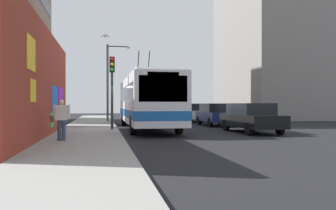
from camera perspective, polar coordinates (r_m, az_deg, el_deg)
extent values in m
plane|color=black|center=(20.05, -7.99, -4.25)|extent=(80.00, 80.00, 0.00)
cube|color=gray|center=(20.04, -12.58, -4.04)|extent=(48.00, 3.20, 0.15)
cube|color=maroon|center=(16.55, -19.12, 3.18)|extent=(14.73, 0.30, 4.83)
cube|color=#8C19D8|center=(21.03, -16.82, 1.54)|extent=(2.06, 0.02, 0.89)
cube|color=green|center=(17.54, -18.09, -2.25)|extent=(1.02, 0.02, 0.67)
cube|color=blue|center=(18.50, -17.69, 0.91)|extent=(2.06, 0.02, 1.26)
cube|color=yellow|center=(12.95, -20.81, 2.15)|extent=(0.94, 0.02, 0.78)
cube|color=yellow|center=(12.73, -21.08, 7.72)|extent=(1.39, 0.02, 1.13)
cube|color=gray|center=(35.72, -24.43, 14.37)|extent=(9.45, 6.29, 20.63)
cube|color=black|center=(34.12, -19.23, 4.96)|extent=(8.03, 0.04, 1.10)
cube|color=black|center=(34.54, -19.24, 10.26)|extent=(8.03, 0.04, 1.10)
cube|color=black|center=(35.24, -19.24, 15.38)|extent=(8.03, 0.04, 1.10)
cube|color=gray|center=(41.07, 16.03, 13.01)|extent=(13.65, 8.34, 21.35)
cube|color=black|center=(42.18, 21.13, 4.04)|extent=(11.60, 0.04, 1.10)
cube|color=black|center=(42.51, 21.13, 8.34)|extent=(11.60, 0.04, 1.10)
cube|color=black|center=(43.09, 21.14, 12.56)|extent=(11.60, 0.04, 1.10)
cube|color=silver|center=(21.82, -3.46, 0.76)|extent=(12.17, 2.59, 2.64)
cube|color=silver|center=(21.87, -3.46, 4.37)|extent=(11.68, 2.38, 0.12)
cube|color=#1959A5|center=(21.82, -3.46, -1.26)|extent=(12.19, 2.61, 0.44)
cube|color=black|center=(15.83, -0.76, 2.66)|extent=(0.04, 2.20, 1.19)
cube|color=black|center=(21.82, -3.46, 1.80)|extent=(11.20, 2.62, 0.84)
cube|color=orange|center=(15.88, -0.77, 4.84)|extent=(0.06, 1.42, 0.28)
cylinder|color=black|center=(23.80, -3.16, 6.06)|extent=(1.43, 0.06, 2.00)
cylinder|color=black|center=(23.72, -4.84, 6.08)|extent=(1.43, 0.06, 2.00)
cylinder|color=black|center=(18.20, 1.73, -3.12)|extent=(1.00, 0.28, 1.00)
cylinder|color=black|center=(17.85, -5.67, -3.18)|extent=(1.00, 0.28, 1.00)
cylinder|color=black|center=(25.85, -1.93, -2.15)|extent=(1.00, 0.28, 1.00)
cylinder|color=black|center=(25.61, -7.14, -2.17)|extent=(1.00, 0.28, 1.00)
cube|color=black|center=(19.63, 13.17, -2.44)|extent=(4.93, 1.85, 0.66)
cube|color=black|center=(19.70, 13.06, -0.60)|extent=(2.96, 1.66, 0.60)
cylinder|color=black|center=(18.55, 17.53, -3.62)|extent=(0.64, 0.22, 0.64)
cylinder|color=black|center=(17.83, 12.85, -3.77)|extent=(0.64, 0.22, 0.64)
cylinder|color=black|center=(21.47, 13.44, -3.10)|extent=(0.64, 0.22, 0.64)
cylinder|color=black|center=(20.86, 9.30, -3.20)|extent=(0.64, 0.22, 0.64)
cube|color=navy|center=(25.29, 7.66, -1.86)|extent=(4.16, 1.83, 0.66)
cube|color=black|center=(25.35, 7.60, -0.43)|extent=(2.50, 1.65, 0.60)
cylinder|color=black|center=(24.28, 10.50, -2.72)|extent=(0.64, 0.22, 0.64)
cylinder|color=black|center=(23.75, 6.82, -2.79)|extent=(0.64, 0.22, 0.64)
cylinder|color=black|center=(26.86, 8.40, -2.45)|extent=(0.64, 0.22, 0.64)
cylinder|color=black|center=(26.38, 5.04, -2.49)|extent=(0.64, 0.22, 0.64)
cube|color=white|center=(30.54, 4.45, -1.51)|extent=(4.45, 1.85, 0.66)
cube|color=black|center=(30.61, 4.41, -0.33)|extent=(2.67, 1.66, 0.60)
cylinder|color=black|center=(29.37, 6.75, -2.22)|extent=(0.64, 0.22, 0.64)
cylinder|color=black|center=(28.92, 3.63, -2.26)|extent=(0.64, 0.22, 0.64)
cylinder|color=black|center=(32.18, 5.19, -2.01)|extent=(0.64, 0.22, 0.64)
cylinder|color=black|center=(31.78, 2.33, -2.04)|extent=(0.64, 0.22, 0.64)
cube|color=#38383D|center=(36.34, 2.02, -1.24)|extent=(4.84, 1.85, 0.66)
cube|color=black|center=(36.42, 1.99, -0.25)|extent=(2.90, 1.66, 0.60)
cylinder|color=black|center=(34.99, 3.91, -1.84)|extent=(0.64, 0.22, 0.64)
cylinder|color=black|center=(34.62, 1.26, -1.86)|extent=(0.64, 0.22, 0.64)
cylinder|color=black|center=(38.09, 2.71, -1.68)|extent=(0.64, 0.22, 0.64)
cylinder|color=black|center=(37.75, 0.27, -1.69)|extent=(0.64, 0.22, 0.64)
cylinder|color=#2D3F59|center=(14.11, -16.40, -3.93)|extent=(0.14, 0.14, 0.77)
cylinder|color=#2D3F59|center=(14.13, -17.04, -3.92)|extent=(0.14, 0.14, 0.77)
cube|color=silver|center=(14.09, -16.72, -1.18)|extent=(0.22, 0.45, 0.58)
cylinder|color=silver|center=(14.06, -15.61, -1.07)|extent=(0.09, 0.09, 0.55)
cylinder|color=silver|center=(14.12, -17.83, -1.06)|extent=(0.09, 0.09, 0.55)
sphere|color=beige|center=(14.08, -16.72, 0.42)|extent=(0.21, 0.21, 0.21)
cube|color=#593319|center=(14.14, -18.11, -2.15)|extent=(0.14, 0.10, 0.24)
cylinder|color=#2D382D|center=(19.68, -8.97, 1.90)|extent=(0.14, 0.14, 3.98)
cube|color=black|center=(19.57, -8.96, 6.44)|extent=(0.20, 0.28, 0.84)
sphere|color=red|center=(19.49, -8.95, 7.29)|extent=(0.18, 0.18, 0.18)
sphere|color=yellow|center=(19.46, -8.95, 6.47)|extent=(0.18, 0.18, 0.18)
sphere|color=green|center=(19.43, -8.95, 5.65)|extent=(0.18, 0.18, 0.18)
cylinder|color=#4C4C51|center=(29.32, -9.67, 3.54)|extent=(0.18, 0.18, 6.25)
cylinder|color=#4C4C51|center=(29.67, -8.01, 9.28)|extent=(0.10, 1.70, 0.10)
ellipsoid|color=silver|center=(29.71, -6.36, 9.17)|extent=(0.44, 0.28, 0.20)
ellipsoid|color=gray|center=(24.20, -10.04, 10.81)|extent=(0.32, 0.14, 0.12)
cube|color=gray|center=(24.20, -9.70, 10.88)|extent=(0.20, 0.23, 0.19)
cube|color=gray|center=(24.20, -10.38, 10.88)|extent=(0.20, 0.23, 0.19)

